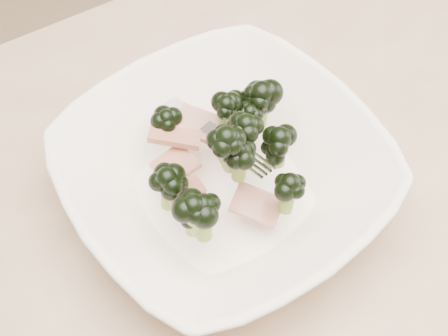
{
  "coord_description": "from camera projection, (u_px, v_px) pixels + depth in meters",
  "views": [
    {
      "loc": [
        -0.25,
        -0.23,
        1.31
      ],
      "look_at": [
        -0.07,
        0.07,
        0.8
      ],
      "focal_mm": 50.0,
      "sensor_mm": 36.0,
      "label": 1
    }
  ],
  "objects": [
    {
      "name": "dining_table",
      "position": [
        302.0,
        255.0,
        0.73
      ],
      "size": [
        1.2,
        0.8,
        0.75
      ],
      "color": "tan",
      "rests_on": "ground"
    },
    {
      "name": "broccoli_dish",
      "position": [
        225.0,
        172.0,
        0.62
      ],
      "size": [
        0.33,
        0.33,
        0.14
      ],
      "color": "white",
      "rests_on": "dining_table"
    }
  ]
}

